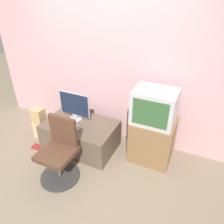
{
  "coord_description": "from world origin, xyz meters",
  "views": [
    {
      "loc": [
        1.5,
        -1.7,
        2.4
      ],
      "look_at": [
        0.31,
        0.88,
        0.71
      ],
      "focal_mm": 35.0,
      "sensor_mm": 36.0,
      "label": 1
    }
  ],
  "objects": [
    {
      "name": "mouse",
      "position": [
        -0.12,
        0.56,
        0.47
      ],
      "size": [
        0.06,
        0.04,
        0.03
      ],
      "color": "silver",
      "rests_on": "desk"
    },
    {
      "name": "cardboard_box_lower",
      "position": [
        -0.98,
        0.66,
        0.15
      ],
      "size": [
        0.22,
        0.18,
        0.3
      ],
      "color": "#D1B27F",
      "rests_on": "ground_plane"
    },
    {
      "name": "main_monitor",
      "position": [
        -0.31,
        0.8,
        0.7
      ],
      "size": [
        0.53,
        0.2,
        0.48
      ],
      "color": "#B2B2B7",
      "rests_on": "desk"
    },
    {
      "name": "office_chair",
      "position": [
        -0.1,
        0.05,
        0.38
      ],
      "size": [
        0.55,
        0.55,
        0.91
      ],
      "color": "#333333",
      "rests_on": "ground_plane"
    },
    {
      "name": "cardboard_box_upper",
      "position": [
        -0.98,
        0.66,
        0.43
      ],
      "size": [
        0.2,
        0.16,
        0.27
      ],
      "color": "tan",
      "rests_on": "cardboard_box_lower"
    },
    {
      "name": "keyboard",
      "position": [
        -0.32,
        0.57,
        0.47
      ],
      "size": [
        0.3,
        0.11,
        0.01
      ],
      "color": "white",
      "rests_on": "desk"
    },
    {
      "name": "book",
      "position": [
        -0.83,
        0.37,
        0.01
      ],
      "size": [
        0.21,
        0.12,
        0.02
      ],
      "color": "maroon",
      "rests_on": "ground_plane"
    },
    {
      "name": "side_stand",
      "position": [
        0.95,
        0.96,
        0.34
      ],
      "size": [
        0.61,
        0.54,
        0.68
      ],
      "color": "olive",
      "rests_on": "ground_plane"
    },
    {
      "name": "crt_tv",
      "position": [
        0.93,
        0.94,
        0.92
      ],
      "size": [
        0.59,
        0.45,
        0.49
      ],
      "color": "#B7B7BC",
      "rests_on": "side_stand"
    },
    {
      "name": "wall_back",
      "position": [
        0.0,
        1.32,
        1.3
      ],
      "size": [
        4.4,
        0.05,
        2.6
      ],
      "color": "#CC9EA3",
      "rests_on": "ground_plane"
    },
    {
      "name": "ground_plane",
      "position": [
        0.0,
        0.0,
        0.0
      ],
      "size": [
        12.0,
        12.0,
        0.0
      ],
      "primitive_type": "plane",
      "color": "#7F705B"
    },
    {
      "name": "desk",
      "position": [
        -0.19,
        0.72,
        0.23
      ],
      "size": [
        1.15,
        0.73,
        0.46
      ],
      "color": "brown",
      "rests_on": "ground_plane"
    }
  ]
}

